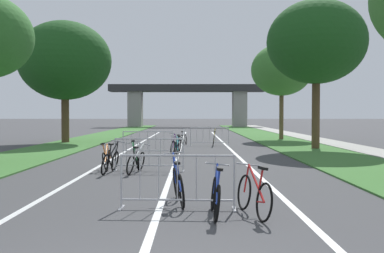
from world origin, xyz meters
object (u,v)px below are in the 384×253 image
(crowd_barrier_fourth, at_px, (208,137))
(bicycle_blue_0, at_px, (177,185))
(crowd_barrier_second, at_px, (148,155))
(bicycle_white_1, at_px, (135,162))
(tree_left_pine_near, at_px, (63,61))
(bicycle_teal_3, at_px, (175,148))
(bicycle_yellow_5, at_px, (212,140))
(crowd_barrier_nearest, at_px, (176,182))
(bicycle_silver_6, at_px, (183,139))
(bicycle_green_8, at_px, (135,158))
(bicycle_purple_9, at_px, (175,146))
(tree_right_oak_mid, at_px, (315,42))
(bicycle_red_2, at_px, (252,195))
(bicycle_black_4, at_px, (109,161))
(bicycle_blue_10, at_px, (214,196))
(bicycle_orange_7, at_px, (106,159))
(tree_right_pine_far, at_px, (280,70))
(crowd_barrier_third, at_px, (146,143))

(crowd_barrier_fourth, height_order, bicycle_blue_0, crowd_barrier_fourth)
(crowd_barrier_second, height_order, bicycle_white_1, crowd_barrier_second)
(tree_left_pine_near, height_order, bicycle_teal_3, tree_left_pine_near)
(bicycle_yellow_5, bearing_deg, bicycle_blue_0, -91.89)
(crowd_barrier_second, height_order, bicycle_yellow_5, crowd_barrier_second)
(crowd_barrier_nearest, xyz_separation_m, bicycle_blue_0, (-0.00, 0.55, -0.14))
(bicycle_silver_6, relative_size, bicycle_green_8, 0.99)
(bicycle_purple_9, bearing_deg, tree_right_oak_mid, -145.89)
(bicycle_red_2, distance_m, bicycle_purple_9, 12.53)
(bicycle_purple_9, bearing_deg, bicycle_silver_6, -79.01)
(bicycle_red_2, distance_m, bicycle_black_4, 6.80)
(tree_right_oak_mid, distance_m, crowd_barrier_fourth, 7.73)
(bicycle_silver_6, xyz_separation_m, bicycle_purple_9, (-0.26, -5.60, -0.01))
(bicycle_blue_10, bearing_deg, bicycle_purple_9, 94.86)
(bicycle_purple_9, bearing_deg, bicycle_yellow_5, -98.61)
(bicycle_black_4, distance_m, bicycle_silver_6, 12.41)
(bicycle_yellow_5, height_order, bicycle_purple_9, bicycle_purple_9)
(tree_right_oak_mid, distance_m, bicycle_white_1, 13.29)
(crowd_barrier_fourth, bearing_deg, bicycle_silver_6, 164.83)
(tree_left_pine_near, bearing_deg, crowd_barrier_fourth, -14.73)
(tree_right_oak_mid, xyz_separation_m, bicycle_yellow_5, (-5.13, 2.11, -5.10))
(bicycle_orange_7, bearing_deg, crowd_barrier_fourth, 70.22)
(bicycle_silver_6, bearing_deg, tree_right_pine_far, 48.53)
(bicycle_silver_6, height_order, bicycle_green_8, bicycle_green_8)
(tree_left_pine_near, height_order, tree_right_pine_far, tree_left_pine_near)
(crowd_barrier_third, bearing_deg, tree_right_oak_mid, 20.60)
(bicycle_blue_0, distance_m, bicycle_orange_7, 6.11)
(crowd_barrier_second, relative_size, bicycle_red_2, 1.34)
(crowd_barrier_third, distance_m, bicycle_white_1, 6.12)
(crowd_barrier_third, distance_m, bicycle_teal_3, 1.45)
(tree_left_pine_near, xyz_separation_m, tree_right_oak_mid, (14.23, -4.90, 0.37))
(bicycle_blue_0, bearing_deg, tree_right_pine_far, 65.67)
(crowd_barrier_nearest, distance_m, bicycle_white_1, 5.46)
(bicycle_red_2, height_order, bicycle_green_8, bicycle_green_8)
(tree_right_pine_far, relative_size, bicycle_yellow_5, 4.15)
(bicycle_black_4, bearing_deg, tree_left_pine_near, 117.54)
(crowd_barrier_third, height_order, bicycle_green_8, crowd_barrier_third)
(crowd_barrier_second, bearing_deg, bicycle_yellow_5, 76.70)
(tree_right_oak_mid, distance_m, bicycle_blue_10, 17.01)
(bicycle_red_2, bearing_deg, bicycle_purple_9, 85.71)
(tree_left_pine_near, height_order, bicycle_orange_7, tree_left_pine_near)
(tree_right_oak_mid, distance_m, bicycle_silver_6, 9.01)
(crowd_barrier_third, relative_size, bicycle_blue_10, 1.38)
(crowd_barrier_fourth, distance_m, bicycle_green_8, 11.19)
(bicycle_teal_3, distance_m, bicycle_silver_6, 6.68)
(tree_right_oak_mid, bearing_deg, crowd_barrier_nearest, -114.55)
(tree_left_pine_near, height_order, crowd_barrier_second, tree_left_pine_near)
(bicycle_white_1, relative_size, bicycle_silver_6, 0.99)
(crowd_barrier_fourth, relative_size, bicycle_red_2, 1.34)
(tree_left_pine_near, bearing_deg, bicycle_silver_6, -14.64)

